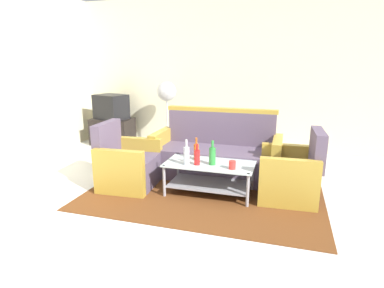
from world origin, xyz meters
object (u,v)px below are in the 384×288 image
(bottle_orange, at_px, (196,151))
(tv_stand, at_px, (113,131))
(couch, at_px, (217,155))
(bottle_clear, at_px, (186,155))
(armchair_left, at_px, (127,165))
(coffee_table, at_px, (210,173))
(bottle_red, at_px, (197,157))
(pedestal_fan, at_px, (167,95))
(armchair_right, at_px, (291,175))
(bottle_green, at_px, (212,156))
(television, at_px, (111,107))
(cup, at_px, (232,165))

(bottle_orange, relative_size, tv_stand, 0.36)
(couch, xyz_separation_m, bottle_clear, (-0.20, -0.81, 0.21))
(armchair_left, bearing_deg, coffee_table, 89.73)
(armchair_left, relative_size, bottle_red, 3.30)
(bottle_red, height_order, pedestal_fan, pedestal_fan)
(bottle_red, xyz_separation_m, pedestal_fan, (-1.18, 2.05, 0.51))
(bottle_orange, xyz_separation_m, pedestal_fan, (-1.11, 1.83, 0.50))
(couch, height_order, pedestal_fan, pedestal_fan)
(armchair_right, relative_size, bottle_green, 2.83)
(couch, bearing_deg, armchair_left, 34.22)
(tv_stand, bearing_deg, bottle_clear, -42.50)
(bottle_orange, bearing_deg, television, 141.83)
(armchair_left, xyz_separation_m, bottle_orange, (0.91, 0.16, 0.23))
(television, bearing_deg, armchair_left, 142.00)
(armchair_left, distance_m, tv_stand, 2.37)
(tv_stand, relative_size, television, 1.14)
(bottle_red, bearing_deg, pedestal_fan, 119.88)
(bottle_green, xyz_separation_m, television, (-2.52, 1.94, 0.24))
(couch, relative_size, bottle_green, 5.99)
(armchair_right, distance_m, television, 3.88)
(bottle_red, bearing_deg, couch, 84.52)
(couch, bearing_deg, television, -26.82)
(bottle_red, distance_m, tv_stand, 3.09)
(bottle_red, distance_m, cup, 0.44)
(pedestal_fan, bearing_deg, cup, -52.27)
(coffee_table, bearing_deg, armchair_left, -176.99)
(coffee_table, bearing_deg, bottle_orange, 153.78)
(armchair_right, xyz_separation_m, bottle_green, (-0.93, -0.23, 0.24))
(coffee_table, distance_m, bottle_clear, 0.39)
(television, bearing_deg, bottle_red, 156.46)
(tv_stand, xyz_separation_m, television, (0.00, 0.00, 0.50))
(armchair_left, relative_size, bottle_green, 2.83)
(couch, height_order, bottle_red, couch)
(bottle_orange, bearing_deg, bottle_clear, -101.63)
(couch, relative_size, armchair_left, 2.12)
(tv_stand, distance_m, pedestal_fan, 1.39)
(armchair_left, xyz_separation_m, cup, (1.42, -0.10, 0.17))
(couch, xyz_separation_m, armchair_left, (-1.06, -0.71, -0.03))
(bottle_orange, xyz_separation_m, cup, (0.51, -0.26, -0.06))
(cup, relative_size, pedestal_fan, 0.08)
(coffee_table, distance_m, television, 3.15)
(cup, bearing_deg, bottle_green, 159.62)
(armchair_left, distance_m, armchair_right, 2.10)
(coffee_table, relative_size, bottle_red, 4.26)
(bottle_red, distance_m, bottle_orange, 0.23)
(couch, xyz_separation_m, pedestal_fan, (-1.25, 1.28, 0.70))
(bottle_clear, bearing_deg, armchair_right, 14.49)
(television, bearing_deg, cup, 160.71)
(television, bearing_deg, pedestal_fan, -160.68)
(bottle_orange, height_order, pedestal_fan, pedestal_fan)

